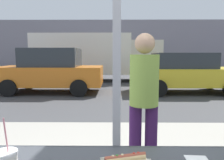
{
  "coord_description": "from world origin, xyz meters",
  "views": [
    {
      "loc": [
        -0.02,
        -1.22,
        1.52
      ],
      "look_at": [
        -0.06,
        2.76,
        1.05
      ],
      "focal_mm": 33.54,
      "sensor_mm": 36.0,
      "label": 1
    }
  ],
  "objects_px": {
    "parked_car_orange": "(51,71)",
    "pedestrian": "(144,97)",
    "box_truck": "(96,55)",
    "parked_car_yellow": "(186,72)",
    "hotdog_tray_far": "(126,159)"
  },
  "relations": [
    {
      "from": "parked_car_orange",
      "to": "pedestrian",
      "type": "bearing_deg",
      "value": -64.83
    },
    {
      "from": "parked_car_yellow",
      "to": "pedestrian",
      "type": "bearing_deg",
      "value": -112.6
    },
    {
      "from": "parked_car_yellow",
      "to": "pedestrian",
      "type": "relative_size",
      "value": 2.65
    },
    {
      "from": "parked_car_orange",
      "to": "parked_car_yellow",
      "type": "xyz_separation_m",
      "value": [
        5.47,
        -0.0,
        -0.07
      ]
    },
    {
      "from": "hotdog_tray_far",
      "to": "box_truck",
      "type": "xyz_separation_m",
      "value": [
        -1.16,
        11.43,
        0.55
      ]
    },
    {
      "from": "hotdog_tray_far",
      "to": "parked_car_yellow",
      "type": "relative_size",
      "value": 0.06
    },
    {
      "from": "box_truck",
      "to": "pedestrian",
      "type": "relative_size",
      "value": 4.5
    },
    {
      "from": "parked_car_yellow",
      "to": "box_truck",
      "type": "height_order",
      "value": "box_truck"
    },
    {
      "from": "hotdog_tray_far",
      "to": "parked_car_orange",
      "type": "distance_m",
      "value": 7.87
    },
    {
      "from": "hotdog_tray_far",
      "to": "parked_car_orange",
      "type": "bearing_deg",
      "value": 109.53
    },
    {
      "from": "hotdog_tray_far",
      "to": "pedestrian",
      "type": "height_order",
      "value": "pedestrian"
    },
    {
      "from": "parked_car_orange",
      "to": "parked_car_yellow",
      "type": "distance_m",
      "value": 5.47
    },
    {
      "from": "hotdog_tray_far",
      "to": "parked_car_yellow",
      "type": "height_order",
      "value": "parked_car_yellow"
    },
    {
      "from": "parked_car_orange",
      "to": "box_truck",
      "type": "bearing_deg",
      "value": 69.82
    },
    {
      "from": "parked_car_orange",
      "to": "parked_car_yellow",
      "type": "relative_size",
      "value": 0.97
    }
  ]
}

